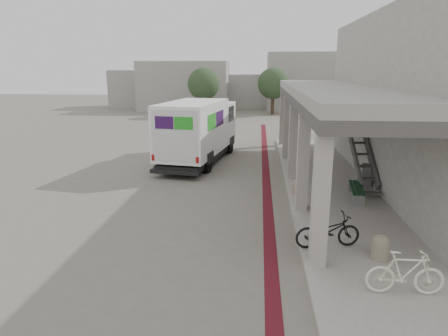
# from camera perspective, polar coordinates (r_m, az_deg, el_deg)

# --- Properties ---
(ground) EXTENTS (120.00, 120.00, 0.00)m
(ground) POSITION_cam_1_polar(r_m,az_deg,el_deg) (13.39, 2.03, -6.69)
(ground) COLOR #69625A
(ground) RESTS_ON ground
(bike_lane_stripe) EXTENTS (0.35, 40.00, 0.01)m
(bike_lane_stripe) POSITION_cam_1_polar(r_m,az_deg,el_deg) (15.27, 6.19, -4.10)
(bike_lane_stripe) COLOR #501019
(bike_lane_stripe) RESTS_ON ground
(sidewalk) EXTENTS (4.40, 28.00, 0.12)m
(sidewalk) POSITION_cam_1_polar(r_m,az_deg,el_deg) (13.77, 19.00, -6.61)
(sidewalk) COLOR gray
(sidewalk) RESTS_ON ground
(transit_building) EXTENTS (7.60, 17.00, 7.00)m
(transit_building) POSITION_cam_1_polar(r_m,az_deg,el_deg) (18.15, 25.29, 8.50)
(transit_building) COLOR gray
(transit_building) RESTS_ON ground
(distant_backdrop) EXTENTS (28.00, 10.00, 6.50)m
(distant_backdrop) POSITION_cam_1_polar(r_m,az_deg,el_deg) (48.56, 0.95, 11.67)
(distant_backdrop) COLOR gray
(distant_backdrop) RESTS_ON ground
(tree_left) EXTENTS (3.20, 3.20, 4.80)m
(tree_left) POSITION_cam_1_polar(r_m,az_deg,el_deg) (40.93, -2.94, 11.87)
(tree_left) COLOR #38281C
(tree_left) RESTS_ON ground
(tree_mid) EXTENTS (3.20, 3.20, 4.80)m
(tree_mid) POSITION_cam_1_polar(r_m,az_deg,el_deg) (42.56, 7.03, 11.87)
(tree_mid) COLOR #38281C
(tree_mid) RESTS_ON ground
(tree_right) EXTENTS (3.20, 3.20, 4.80)m
(tree_right) POSITION_cam_1_polar(r_m,az_deg,el_deg) (42.58, 18.11, 11.30)
(tree_right) COLOR #38281C
(tree_right) RESTS_ON ground
(fedex_truck) EXTENTS (3.39, 7.69, 3.17)m
(fedex_truck) POSITION_cam_1_polar(r_m,az_deg,el_deg) (20.52, -3.63, 5.48)
(fedex_truck) COLOR black
(fedex_truck) RESTS_ON ground
(bench) EXTENTS (0.65, 1.94, 0.45)m
(bench) POSITION_cam_1_polar(r_m,az_deg,el_deg) (15.28, 18.41, -3.03)
(bench) COLOR gray
(bench) RESTS_ON sidewalk
(bollard_near) EXTENTS (0.44, 0.44, 0.66)m
(bollard_near) POSITION_cam_1_polar(r_m,az_deg,el_deg) (10.79, 21.46, -10.42)
(bollard_near) COLOR gray
(bollard_near) RESTS_ON sidewalk
(bollard_far) EXTENTS (0.37, 0.37, 0.55)m
(bollard_far) POSITION_cam_1_polar(r_m,az_deg,el_deg) (15.28, 10.36, -2.69)
(bollard_far) COLOR gray
(bollard_far) RESTS_ON sidewalk
(utility_cabinet) EXTENTS (0.50, 0.60, 0.89)m
(utility_cabinet) POSITION_cam_1_polar(r_m,az_deg,el_deg) (17.03, 19.73, -0.98)
(utility_cabinet) COLOR slate
(utility_cabinet) RESTS_ON sidewalk
(bicycle_black) EXTENTS (1.84, 0.97, 0.92)m
(bicycle_black) POSITION_cam_1_polar(r_m,az_deg,el_deg) (11.00, 14.60, -8.66)
(bicycle_black) COLOR black
(bicycle_black) RESTS_ON sidewalk
(bicycle_cream) EXTENTS (1.62, 0.47, 0.97)m
(bicycle_cream) POSITION_cam_1_polar(r_m,az_deg,el_deg) (9.37, 24.47, -13.49)
(bicycle_cream) COLOR silver
(bicycle_cream) RESTS_ON sidewalk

